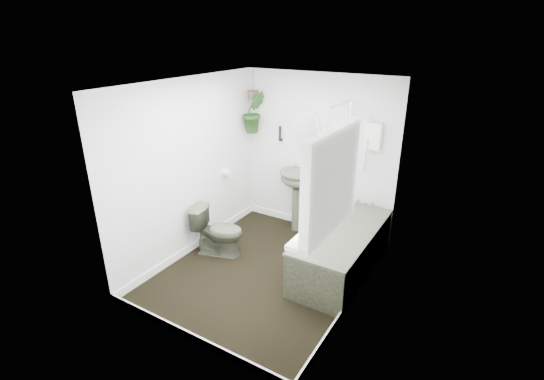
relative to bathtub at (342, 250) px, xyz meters
The scene contains 22 objects.
floor 0.99m from the bathtub, 147.99° to the right, with size 2.30×2.80×0.02m, color black.
ceiling 2.23m from the bathtub, 147.99° to the right, with size 2.30×2.80×0.02m, color white.
wall_back 1.49m from the bathtub, 131.32° to the left, with size 2.30×0.02×2.30m, color silver.
wall_front 2.24m from the bathtub, 112.73° to the right, with size 2.30×0.02×2.30m, color silver.
wall_left 2.20m from the bathtub, 165.69° to the right, with size 0.02×2.80×2.30m, color silver.
wall_right 1.06m from the bathtub, 54.25° to the right, with size 0.02×2.80×2.30m, color silver.
skirting 0.97m from the bathtub, 147.99° to the right, with size 2.30×2.80×0.10m, color white.
bathtub is the anchor object (origin of this frame).
bath_screen 1.15m from the bathtub, 123.96° to the left, with size 0.04×0.72×1.40m, color silver, non-canonical shape.
shower_box 1.51m from the bathtub, 90.00° to the left, with size 0.20×0.10×0.35m, color white.
oval_mirror 1.79m from the bathtub, 138.84° to the left, with size 0.46×0.03×0.62m, color beige.
wall_sconce 1.98m from the bathtub, 148.35° to the left, with size 0.04×0.04×0.22m, color black.
toilet_roll_holder 2.01m from the bathtub, behind, with size 0.11×0.11×0.11m, color white.
window_recess 1.84m from the bathtub, 76.41° to the right, with size 0.08×1.00×0.90m, color white.
window_sill 1.54m from the bathtub, 79.61° to the right, with size 0.18×1.00×0.04m, color white.
window_blinds 1.83m from the bathtub, 78.46° to the right, with size 0.01×0.86×0.76m, color white.
toilet 1.63m from the bathtub, 163.81° to the right, with size 0.38×0.66×0.68m, color #464A39.
pedestal_sink 1.24m from the bathtub, 144.39° to the left, with size 0.55×0.47×0.93m, color #464A39, non-canonical shape.
sill_plant 1.60m from the bathtub, 80.23° to the right, with size 0.21×0.19×0.24m, color black.
hanging_plant 2.36m from the bathtub, 157.88° to the left, with size 0.33×0.27×0.61m, color black.
soap_bottle 0.66m from the bathtub, 123.39° to the right, with size 0.09×0.10×0.21m, color black.
hanging_pot 2.51m from the bathtub, 157.88° to the left, with size 0.16×0.16×0.12m, color #46332B.
Camera 1 is at (2.24, -3.55, 2.82)m, focal length 26.00 mm.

